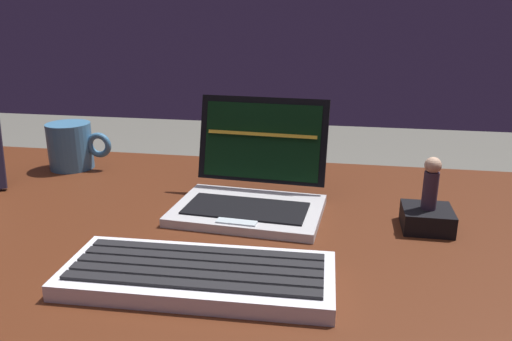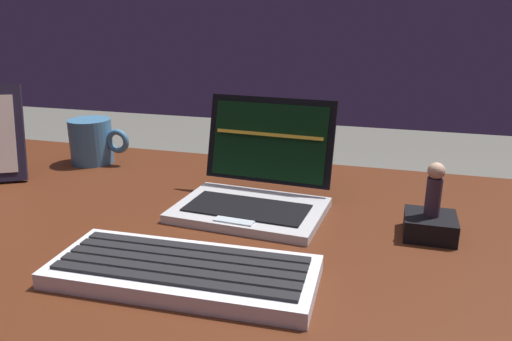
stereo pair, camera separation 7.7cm
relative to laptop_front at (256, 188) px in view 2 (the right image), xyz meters
name	(u,v)px [view 2 (the right image)]	position (x,y,z in m)	size (l,w,h in m)	color
desk	(184,262)	(-0.10, -0.09, -0.11)	(1.52, 0.77, 0.72)	#4A2110
laptop_front	(256,188)	(0.00, 0.00, 0.00)	(0.25, 0.22, 0.18)	#B5B5B7
external_keyboard	(183,271)	(-0.02, -0.25, -0.02)	(0.34, 0.15, 0.03)	silver
figurine_stand	(430,226)	(0.28, -0.03, -0.02)	(0.08, 0.08, 0.03)	black
figurine	(434,188)	(0.28, -0.03, 0.04)	(0.03, 0.03, 0.08)	#372838
coffee_mug	(92,141)	(-0.42, 0.16, 0.01)	(0.14, 0.09, 0.10)	teal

